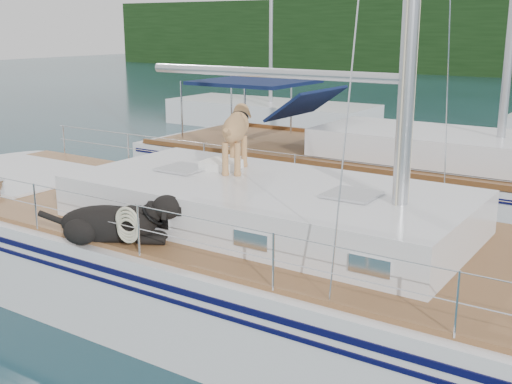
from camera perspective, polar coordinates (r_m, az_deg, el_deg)
The scene contains 4 objects.
ground at distance 9.29m, azimuth -3.30°, elevation -9.43°, with size 120.00×120.00×0.00m, color black.
main_sailboat at distance 8.98m, azimuth -2.93°, elevation -5.61°, with size 12.00×4.11×14.01m.
neighbor_sailboat at distance 13.90m, azimuth 11.34°, elevation 1.20°, with size 11.00×3.50×13.30m.
bg_boat_west at distance 24.79m, azimuth 1.30°, elevation 6.86°, with size 8.00×3.00×11.65m.
Camera 1 is at (5.13, -6.76, 3.77)m, focal length 45.00 mm.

